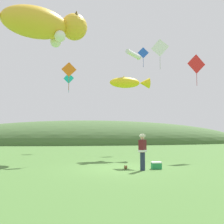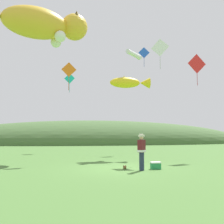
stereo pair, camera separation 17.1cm
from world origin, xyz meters
The scene contains 13 objects.
ground_plane centered at (0.00, 0.00, 0.00)m, with size 120.00×120.00×0.00m, color #477033.
distant_hill_ridge centered at (0.00, 28.17, 0.00)m, with size 52.22×15.08×7.41m.
festival_attendant centered at (0.84, -0.84, 0.95)m, with size 0.48×0.49×1.77m.
kite_spool centered at (0.09, -0.37, 0.10)m, with size 0.13×0.21×0.21m.
picnic_cooler centered at (1.64, -0.50, 0.18)m, with size 0.49×0.33×0.36m.
kite_giant_cat centered at (-4.82, 5.32, 9.69)m, with size 8.40×3.84×2.64m.
kite_fish_windsock centered at (1.48, 5.33, 5.55)m, with size 3.02×0.88×0.93m.
kite_tube_streamer centered at (2.16, 6.72, 8.18)m, with size 1.63×1.78×0.44m.
kite_diamond_blue centered at (4.08, 10.84, 9.71)m, with size 1.11×0.15×2.02m.
kite_diamond_red centered at (6.39, 4.37, 6.89)m, with size 1.48×0.16×2.38m.
kite_diamond_orange centered at (-2.93, 3.59, 5.95)m, with size 0.98×0.07×1.88m.
kite_diamond_white centered at (3.30, 3.53, 7.70)m, with size 1.09×0.70×2.18m.
kite_diamond_teal centered at (-3.27, 12.26, 7.21)m, with size 1.06×0.32×2.00m.
Camera 2 is at (-2.13, -12.83, 1.88)m, focal length 40.00 mm.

